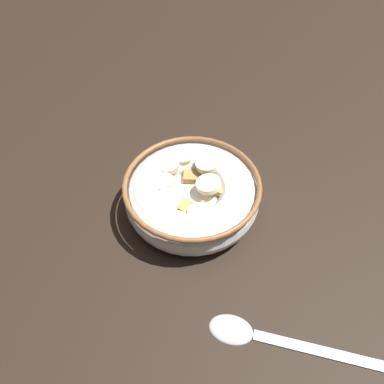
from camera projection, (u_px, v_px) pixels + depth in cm
name	position (u px, v px, depth cm)	size (l,w,h in cm)	color
ground_plane	(192.00, 212.00, 45.24)	(132.39, 132.39, 2.00)	black
cereal_bowl	(192.00, 194.00, 42.49)	(16.13, 16.13, 4.86)	white
spoon	(258.00, 335.00, 34.08)	(16.76, 7.25, 0.80)	#B7B7BC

